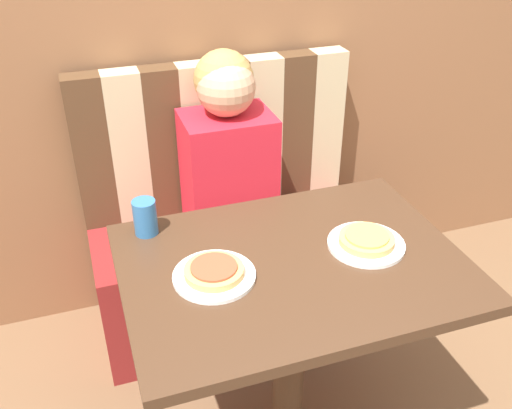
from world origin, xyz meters
The scene contains 9 objects.
booth_seat centered at (0.00, 0.65, 0.24)m, with size 1.09×0.47×0.48m.
booth_backrest centered at (0.00, 0.83, 0.79)m, with size 1.09×0.09×0.60m.
dining_table centered at (0.00, 0.00, 0.66)m, with size 0.96×0.70×0.77m.
person centered at (0.00, 0.65, 0.83)m, with size 0.33×0.26×0.69m.
plate_left centered at (-0.23, 0.00, 0.77)m, with size 0.23×0.23×0.01m.
plate_right centered at (0.23, 0.00, 0.77)m, with size 0.23×0.23×0.01m.
pizza_left centered at (-0.23, 0.00, 0.79)m, with size 0.16×0.16×0.03m.
pizza_right centered at (0.23, 0.00, 0.79)m, with size 0.16×0.16×0.03m.
drinking_cup centered at (-0.36, 0.27, 0.82)m, with size 0.07×0.07×0.11m.
Camera 1 is at (-0.51, -1.18, 1.73)m, focal length 40.00 mm.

